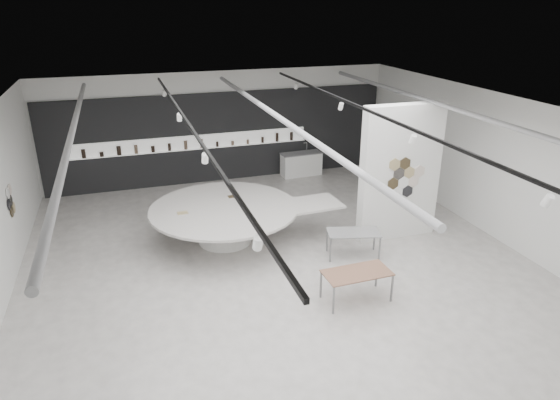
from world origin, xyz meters
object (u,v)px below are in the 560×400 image
object	(u,v)px
sample_table_wood	(357,274)
sample_table_stone	(353,234)
display_island	(228,219)
kitchen_counter	(301,164)
partition_column	(400,173)

from	to	relation	value
sample_table_wood	sample_table_stone	xyz separation A→B (m)	(0.80, 1.82, -0.02)
display_island	sample_table_wood	size ratio (longest dim) A/B	3.52
sample_table_stone	kitchen_counter	distance (m)	6.30
partition_column	kitchen_counter	bearing A→B (deg)	97.11
partition_column	kitchen_counter	distance (m)	5.73
partition_column	sample_table_wood	bearing A→B (deg)	-133.61
sample_table_wood	kitchen_counter	distance (m)	8.23
partition_column	sample_table_stone	world-z (taller)	partition_column
kitchen_counter	partition_column	bearing A→B (deg)	-85.92
sample_table_stone	partition_column	bearing A→B (deg)	23.92
kitchen_counter	sample_table_stone	bearing A→B (deg)	-101.44
display_island	sample_table_wood	distance (m)	4.11
sample_table_stone	kitchen_counter	xyz separation A→B (m)	(0.92, 6.23, -0.18)
partition_column	kitchen_counter	world-z (taller)	partition_column
sample_table_wood	kitchen_counter	xyz separation A→B (m)	(1.72, 8.05, -0.20)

